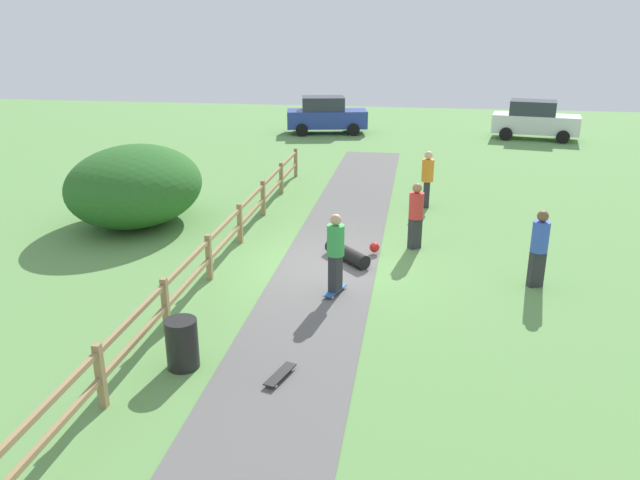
{
  "coord_description": "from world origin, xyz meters",
  "views": [
    {
      "loc": [
        2.07,
        -14.1,
        5.73
      ],
      "look_at": [
        -0.05,
        -0.95,
        1.0
      ],
      "focal_mm": 34.89,
      "sensor_mm": 36.0,
      "label": 1
    }
  ],
  "objects_px": {
    "bystander_blue": "(539,245)",
    "parked_car_blue": "(326,115)",
    "bush_large": "(135,185)",
    "trash_bin": "(182,344)",
    "bystander_red": "(416,213)",
    "skater_riding": "(336,250)",
    "skateboard_loose": "(280,374)",
    "bystander_orange": "(427,176)",
    "parked_car_white": "(535,120)",
    "skater_fallen": "(349,253)"
  },
  "relations": [
    {
      "from": "bystander_orange",
      "to": "bystander_red",
      "type": "bearing_deg",
      "value": -94.38
    },
    {
      "from": "skater_riding",
      "to": "skateboard_loose",
      "type": "xyz_separation_m",
      "value": [
        -0.45,
        -3.57,
        -0.96
      ]
    },
    {
      "from": "skateboard_loose",
      "to": "parked_car_white",
      "type": "xyz_separation_m",
      "value": [
        7.82,
        24.08,
        0.87
      ]
    },
    {
      "from": "parked_car_white",
      "to": "skater_riding",
      "type": "bearing_deg",
      "value": -109.78
    },
    {
      "from": "bush_large",
      "to": "trash_bin",
      "type": "xyz_separation_m",
      "value": [
        4.29,
        -7.57,
        -0.71
      ]
    },
    {
      "from": "trash_bin",
      "to": "bystander_red",
      "type": "xyz_separation_m",
      "value": [
        3.88,
        6.69,
        0.53
      ]
    },
    {
      "from": "skater_riding",
      "to": "bystander_red",
      "type": "height_order",
      "value": "skater_riding"
    },
    {
      "from": "trash_bin",
      "to": "skateboard_loose",
      "type": "xyz_separation_m",
      "value": [
        1.76,
        -0.13,
        -0.36
      ]
    },
    {
      "from": "trash_bin",
      "to": "bystander_red",
      "type": "bearing_deg",
      "value": 59.93
    },
    {
      "from": "trash_bin",
      "to": "parked_car_white",
      "type": "bearing_deg",
      "value": 68.22
    },
    {
      "from": "bystander_blue",
      "to": "parked_car_blue",
      "type": "xyz_separation_m",
      "value": [
        -7.75,
        19.33,
        -0.03
      ]
    },
    {
      "from": "bush_large",
      "to": "bystander_orange",
      "type": "distance_m",
      "value": 9.01
    },
    {
      "from": "bystander_blue",
      "to": "parked_car_white",
      "type": "distance_m",
      "value": 19.57
    },
    {
      "from": "skater_fallen",
      "to": "bystander_red",
      "type": "height_order",
      "value": "bystander_red"
    },
    {
      "from": "parked_car_white",
      "to": "parked_car_blue",
      "type": "bearing_deg",
      "value": -179.9
    },
    {
      "from": "bystander_blue",
      "to": "skateboard_loose",
      "type": "bearing_deg",
      "value": -135.85
    },
    {
      "from": "skater_fallen",
      "to": "bystander_red",
      "type": "distance_m",
      "value": 2.14
    },
    {
      "from": "bystander_red",
      "to": "bystander_orange",
      "type": "bearing_deg",
      "value": 85.62
    },
    {
      "from": "skater_riding",
      "to": "skateboard_loose",
      "type": "height_order",
      "value": "skater_riding"
    },
    {
      "from": "skater_fallen",
      "to": "parked_car_white",
      "type": "height_order",
      "value": "parked_car_white"
    },
    {
      "from": "bush_large",
      "to": "parked_car_white",
      "type": "height_order",
      "value": "bush_large"
    },
    {
      "from": "parked_car_blue",
      "to": "bush_large",
      "type": "bearing_deg",
      "value": -100.95
    },
    {
      "from": "skateboard_loose",
      "to": "parked_car_white",
      "type": "height_order",
      "value": "parked_car_white"
    },
    {
      "from": "bystander_blue",
      "to": "parked_car_blue",
      "type": "height_order",
      "value": "parked_car_blue"
    },
    {
      "from": "bystander_orange",
      "to": "parked_car_blue",
      "type": "relative_size",
      "value": 0.41
    },
    {
      "from": "skateboard_loose",
      "to": "parked_car_white",
      "type": "distance_m",
      "value": 25.33
    },
    {
      "from": "skateboard_loose",
      "to": "bystander_orange",
      "type": "xyz_separation_m",
      "value": [
        2.42,
        10.78,
        0.93
      ]
    },
    {
      "from": "skateboard_loose",
      "to": "parked_car_blue",
      "type": "relative_size",
      "value": 0.18
    },
    {
      "from": "trash_bin",
      "to": "skater_riding",
      "type": "distance_m",
      "value": 4.13
    },
    {
      "from": "bystander_red",
      "to": "parked_car_white",
      "type": "height_order",
      "value": "parked_car_white"
    },
    {
      "from": "bystander_red",
      "to": "skater_fallen",
      "type": "bearing_deg",
      "value": -143.35
    },
    {
      "from": "parked_car_white",
      "to": "bystander_red",
      "type": "bearing_deg",
      "value": -108.27
    },
    {
      "from": "trash_bin",
      "to": "bystander_orange",
      "type": "xyz_separation_m",
      "value": [
        4.18,
        10.66,
        0.56
      ]
    },
    {
      "from": "bush_large",
      "to": "skateboard_loose",
      "type": "height_order",
      "value": "bush_large"
    },
    {
      "from": "bush_large",
      "to": "skateboard_loose",
      "type": "relative_size",
      "value": 5.5
    },
    {
      "from": "trash_bin",
      "to": "bystander_red",
      "type": "height_order",
      "value": "bystander_red"
    },
    {
      "from": "skater_riding",
      "to": "bystander_red",
      "type": "bearing_deg",
      "value": 62.71
    },
    {
      "from": "trash_bin",
      "to": "skater_fallen",
      "type": "height_order",
      "value": "trash_bin"
    },
    {
      "from": "parked_car_white",
      "to": "bystander_orange",
      "type": "bearing_deg",
      "value": -112.08
    },
    {
      "from": "skater_riding",
      "to": "skateboard_loose",
      "type": "relative_size",
      "value": 2.22
    },
    {
      "from": "skater_fallen",
      "to": "skateboard_loose",
      "type": "xyz_separation_m",
      "value": [
        -0.52,
        -5.63,
        -0.11
      ]
    },
    {
      "from": "bush_large",
      "to": "bystander_orange",
      "type": "xyz_separation_m",
      "value": [
        8.47,
        3.09,
        -0.15
      ]
    },
    {
      "from": "trash_bin",
      "to": "bystander_orange",
      "type": "height_order",
      "value": "bystander_orange"
    },
    {
      "from": "trash_bin",
      "to": "skater_fallen",
      "type": "bearing_deg",
      "value": 67.53
    },
    {
      "from": "trash_bin",
      "to": "skater_riding",
      "type": "height_order",
      "value": "skater_riding"
    },
    {
      "from": "bystander_orange",
      "to": "parked_car_white",
      "type": "xyz_separation_m",
      "value": [
        5.4,
        13.3,
        -0.05
      ]
    },
    {
      "from": "bystander_blue",
      "to": "parked_car_white",
      "type": "relative_size",
      "value": 0.4
    },
    {
      "from": "skateboard_loose",
      "to": "bystander_blue",
      "type": "relative_size",
      "value": 0.46
    },
    {
      "from": "skater_riding",
      "to": "bystander_orange",
      "type": "bearing_deg",
      "value": 74.66
    },
    {
      "from": "skater_fallen",
      "to": "skateboard_loose",
      "type": "relative_size",
      "value": 1.71
    }
  ]
}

